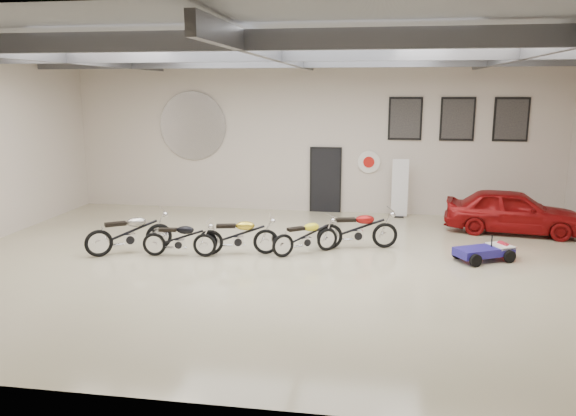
% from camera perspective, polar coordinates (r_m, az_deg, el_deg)
% --- Properties ---
extents(floor, '(16.00, 12.00, 0.01)m').
position_cam_1_polar(floor, '(13.15, -0.83, -5.77)').
color(floor, '#BCB18F').
rests_on(floor, ground).
extents(ceiling, '(16.00, 12.00, 0.01)m').
position_cam_1_polar(ceiling, '(12.57, -0.90, 16.51)').
color(ceiling, gray).
rests_on(ceiling, back_wall).
extents(back_wall, '(16.00, 0.02, 5.00)m').
position_cam_1_polar(back_wall, '(18.53, 2.36, 7.29)').
color(back_wall, beige).
rests_on(back_wall, floor).
extents(ceiling_beams, '(15.80, 11.80, 0.32)m').
position_cam_1_polar(ceiling_beams, '(12.55, -0.89, 15.37)').
color(ceiling_beams, '#53555A').
rests_on(ceiling_beams, ceiling).
extents(door, '(0.92, 0.08, 2.10)m').
position_cam_1_polar(door, '(18.60, 3.83, 2.79)').
color(door, black).
rests_on(door, back_wall).
extents(logo_plaque, '(2.30, 0.06, 1.16)m').
position_cam_1_polar(logo_plaque, '(19.34, -9.63, 8.22)').
color(logo_plaque, silver).
rests_on(logo_plaque, back_wall).
extents(poster_left, '(1.05, 0.08, 1.35)m').
position_cam_1_polar(poster_left, '(18.34, 11.82, 8.88)').
color(poster_left, black).
rests_on(poster_left, back_wall).
extents(poster_mid, '(1.05, 0.08, 1.35)m').
position_cam_1_polar(poster_mid, '(18.48, 16.84, 8.65)').
color(poster_mid, black).
rests_on(poster_mid, back_wall).
extents(poster_right, '(1.05, 0.08, 1.35)m').
position_cam_1_polar(poster_right, '(18.76, 21.73, 8.36)').
color(poster_right, black).
rests_on(poster_right, back_wall).
extents(oil_sign, '(0.72, 0.10, 0.72)m').
position_cam_1_polar(oil_sign, '(18.43, 8.21, 4.65)').
color(oil_sign, white).
rests_on(oil_sign, back_wall).
extents(banner_stand, '(0.52, 0.22, 1.87)m').
position_cam_1_polar(banner_stand, '(18.12, 11.29, 1.97)').
color(banner_stand, white).
rests_on(banner_stand, floor).
extents(motorcycle_silver, '(2.09, 1.72, 1.09)m').
position_cam_1_polar(motorcycle_silver, '(14.45, -15.85, -2.36)').
color(motorcycle_silver, silver).
rests_on(motorcycle_silver, floor).
extents(motorcycle_black, '(1.83, 0.72, 0.93)m').
position_cam_1_polar(motorcycle_black, '(13.92, -11.00, -3.00)').
color(motorcycle_black, silver).
rests_on(motorcycle_black, floor).
extents(motorcycle_gold, '(2.03, 0.98, 1.02)m').
position_cam_1_polar(motorcycle_gold, '(13.86, -5.09, -2.70)').
color(motorcycle_gold, silver).
rests_on(motorcycle_gold, floor).
extents(motorcycle_yellow, '(1.77, 1.51, 0.93)m').
position_cam_1_polar(motorcycle_yellow, '(13.87, 1.80, -2.83)').
color(motorcycle_yellow, silver).
rests_on(motorcycle_yellow, floor).
extents(motorcycle_red, '(2.14, 1.10, 1.06)m').
position_cam_1_polar(motorcycle_red, '(14.42, 7.08, -2.07)').
color(motorcycle_red, silver).
rests_on(motorcycle_red, floor).
extents(go_kart, '(1.87, 1.49, 0.62)m').
position_cam_1_polar(go_kart, '(14.23, 19.74, -3.81)').
color(go_kart, navy).
rests_on(go_kart, floor).
extents(vintage_car, '(2.01, 3.87, 1.26)m').
position_cam_1_polar(vintage_car, '(17.12, 21.83, -0.28)').
color(vintage_car, maroon).
rests_on(vintage_car, floor).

